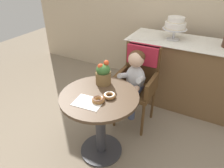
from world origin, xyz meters
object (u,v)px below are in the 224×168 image
at_px(donut_front, 109,95).
at_px(flower_vase, 103,73).
at_px(seated_child, 134,77).
at_px(wicker_chair, 139,74).
at_px(tiered_cake_stand, 175,25).
at_px(cafe_table, 100,113).
at_px(donut_mid, 98,100).

distance_m(donut_front, flower_vase, 0.26).
height_order(seated_child, donut_front, seated_child).
xyz_separation_m(wicker_chair, seated_child, (-0.00, -0.16, 0.04)).
xyz_separation_m(wicker_chair, tiered_cake_stand, (0.20, 0.61, 0.45)).
xyz_separation_m(cafe_table, flower_vase, (-0.07, 0.20, 0.32)).
relative_size(donut_front, flower_vase, 0.48).
distance_m(seated_child, donut_front, 0.52).
height_order(wicker_chair, seated_child, seated_child).
xyz_separation_m(donut_mid, tiered_cake_stand, (0.27, 1.39, 0.34)).
distance_m(seated_child, tiered_cake_stand, 0.89).
bearing_deg(donut_front, seated_child, 87.67).
bearing_deg(tiered_cake_stand, donut_front, -99.83).
relative_size(wicker_chair, seated_child, 1.31).
bearing_deg(donut_front, donut_mid, -116.80).
distance_m(cafe_table, flower_vase, 0.38).
height_order(wicker_chair, tiered_cake_stand, tiered_cake_stand).
bearing_deg(seated_child, flower_vase, -119.22).
relative_size(cafe_table, wicker_chair, 0.75).
bearing_deg(cafe_table, donut_front, 7.36).
bearing_deg(tiered_cake_stand, donut_mid, -101.19).
height_order(cafe_table, flower_vase, flower_vase).
bearing_deg(donut_mid, wicker_chair, 84.65).
distance_m(wicker_chair, flower_vase, 0.56).
bearing_deg(wicker_chair, donut_mid, -97.42).
xyz_separation_m(flower_vase, tiered_cake_stand, (0.39, 1.10, 0.26)).
relative_size(seated_child, donut_front, 6.43).
xyz_separation_m(cafe_table, donut_mid, (0.05, -0.09, 0.23)).
bearing_deg(flower_vase, donut_mid, -68.08).
relative_size(seated_child, flower_vase, 3.09).
bearing_deg(donut_front, flower_vase, 132.22).
bearing_deg(flower_vase, seated_child, 60.78).
bearing_deg(wicker_chair, flower_vase, -112.99).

